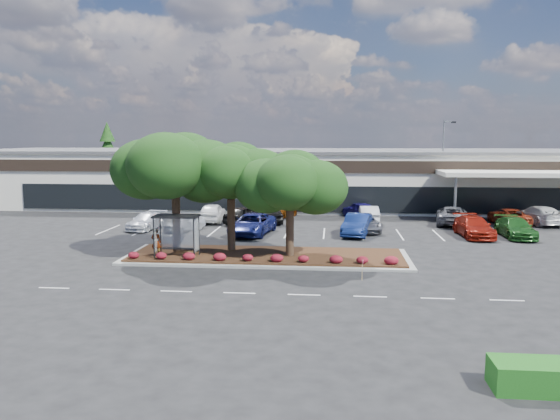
# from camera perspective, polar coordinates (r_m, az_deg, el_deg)

# --- Properties ---
(ground) EXTENTS (160.00, 160.00, 0.00)m
(ground) POSITION_cam_1_polar(r_m,az_deg,el_deg) (30.89, 1.42, -6.73)
(ground) COLOR black
(ground) RESTS_ON ground
(retail_store) EXTENTS (80.40, 25.20, 6.25)m
(retail_store) POSITION_cam_1_polar(r_m,az_deg,el_deg) (63.96, 3.65, 3.53)
(retail_store) COLOR silver
(retail_store) RESTS_ON ground
(landscape_island) EXTENTS (18.00, 6.00, 0.26)m
(landscape_island) POSITION_cam_1_polar(r_m,az_deg,el_deg) (34.93, -1.39, -4.84)
(landscape_island) COLOR gray
(landscape_island) RESTS_ON ground
(lane_markings) EXTENTS (33.12, 20.06, 0.01)m
(lane_markings) POSITION_cam_1_polar(r_m,az_deg,el_deg) (41.06, 2.26, -3.14)
(lane_markings) COLOR silver
(lane_markings) RESTS_ON ground
(shrub_row) EXTENTS (17.00, 0.80, 0.50)m
(shrub_row) POSITION_cam_1_polar(r_m,az_deg,el_deg) (32.81, -1.84, -4.97)
(shrub_row) COLOR maroon
(shrub_row) RESTS_ON landscape_island
(bus_shelter) EXTENTS (2.75, 1.55, 2.59)m
(bus_shelter) POSITION_cam_1_polar(r_m,az_deg,el_deg) (34.60, -10.70, -1.42)
(bus_shelter) COLOR black
(bus_shelter) RESTS_ON landscape_island
(island_tree_west) EXTENTS (7.20, 7.20, 7.89)m
(island_tree_west) POSITION_cam_1_polar(r_m,az_deg,el_deg) (35.98, -10.85, 1.97)
(island_tree_west) COLOR black
(island_tree_west) RESTS_ON landscape_island
(island_tree_mid) EXTENTS (6.60, 6.60, 7.32)m
(island_tree_mid) POSITION_cam_1_polar(r_m,az_deg,el_deg) (35.87, -5.15, 1.60)
(island_tree_mid) COLOR black
(island_tree_mid) RESTS_ON landscape_island
(island_tree_east) EXTENTS (5.80, 5.80, 6.50)m
(island_tree_east) POSITION_cam_1_polar(r_m,az_deg,el_deg) (33.92, 1.04, 0.59)
(island_tree_east) COLOR black
(island_tree_east) RESTS_ON landscape_island
(conifer_north_west) EXTENTS (4.40, 4.40, 10.00)m
(conifer_north_west) POSITION_cam_1_polar(r_m,az_deg,el_deg) (82.42, -17.52, 5.37)
(conifer_north_west) COLOR black
(conifer_north_west) RESTS_ON ground
(person_waiting) EXTENTS (0.68, 0.48, 1.75)m
(person_waiting) POSITION_cam_1_polar(r_m,az_deg,el_deg) (35.10, -12.81, -3.29)
(person_waiting) COLOR #594C47
(person_waiting) RESTS_ON landscape_island
(light_pole) EXTENTS (1.43, 0.50, 9.43)m
(light_pole) POSITION_cam_1_polar(r_m,az_deg,el_deg) (59.09, 16.69, 3.88)
(light_pole) COLOR gray
(light_pole) RESTS_ON ground
(survey_stake) EXTENTS (0.07, 0.14, 1.12)m
(survey_stake) POSITION_cam_1_polar(r_m,az_deg,el_deg) (29.73, 8.62, -5.96)
(survey_stake) COLOR tan
(survey_stake) RESTS_ON ground
(car_0) EXTENTS (2.59, 4.97, 1.38)m
(car_0) POSITION_cam_1_polar(r_m,az_deg,el_deg) (47.19, -13.79, -1.12)
(car_0) COLOR silver
(car_0) RESTS_ON ground
(car_1) EXTENTS (3.14, 4.31, 1.36)m
(car_1) POSITION_cam_1_polar(r_m,az_deg,el_deg) (45.59, -9.93, -1.32)
(car_1) COLOR silver
(car_1) RESTS_ON ground
(car_2) EXTENTS (3.59, 6.24, 1.64)m
(car_2) POSITION_cam_1_polar(r_m,az_deg,el_deg) (43.28, -2.94, -1.50)
(car_2) COLOR #121955
(car_2) RESTS_ON ground
(car_4) EXTENTS (2.83, 5.39, 1.69)m
(car_4) POSITION_cam_1_polar(r_m,az_deg,el_deg) (43.38, 8.09, -1.51)
(car_4) COLOR navy
(car_4) RESTS_ON ground
(car_5) EXTENTS (2.94, 5.39, 1.43)m
(car_5) POSITION_cam_1_polar(r_m,az_deg,el_deg) (45.27, 8.72, -1.31)
(car_5) COLOR #54565C
(car_5) RESTS_ON ground
(car_6) EXTENTS (2.47, 5.53, 1.57)m
(car_6) POSITION_cam_1_polar(r_m,az_deg,el_deg) (44.82, 19.59, -1.66)
(car_6) COLOR maroon
(car_6) RESTS_ON ground
(car_8) EXTENTS (2.17, 5.20, 1.50)m
(car_8) POSITION_cam_1_polar(r_m,az_deg,el_deg) (45.75, 23.39, -1.71)
(car_8) COLOR #1C501A
(car_8) RESTS_ON ground
(car_9) EXTENTS (2.20, 5.10, 1.71)m
(car_9) POSITION_cam_1_polar(r_m,az_deg,el_deg) (50.18, -7.08, -0.26)
(car_9) COLOR white
(car_9) RESTS_ON ground
(car_10) EXTENTS (3.06, 5.02, 1.60)m
(car_10) POSITION_cam_1_polar(r_m,az_deg,el_deg) (48.90, -4.02, -0.49)
(car_10) COLOR black
(car_10) RESTS_ON ground
(car_11) EXTENTS (3.37, 5.09, 1.37)m
(car_11) POSITION_cam_1_polar(r_m,az_deg,el_deg) (52.23, 0.02, -0.08)
(car_11) COLOR #662F08
(car_11) RESTS_ON ground
(car_12) EXTENTS (3.14, 5.39, 1.72)m
(car_12) POSITION_cam_1_polar(r_m,az_deg,el_deg) (49.45, -1.03, -0.31)
(car_12) COLOR black
(car_12) RESTS_ON ground
(car_13) EXTENTS (3.60, 4.96, 1.57)m
(car_13) POSITION_cam_1_polar(r_m,az_deg,el_deg) (52.68, 8.32, 0.01)
(car_13) COLOR navy
(car_13) RESTS_ON ground
(car_14) EXTENTS (1.71, 4.69, 1.54)m
(car_14) POSITION_cam_1_polar(r_m,az_deg,el_deg) (50.03, 9.24, -0.42)
(car_14) COLOR silver
(car_14) RESTS_ON ground
(car_15) EXTENTS (3.66, 6.19, 1.61)m
(car_15) POSITION_cam_1_polar(r_m,az_deg,el_deg) (50.65, 17.54, -0.54)
(car_15) COLOR #5C5D64
(car_15) RESTS_ON ground
(car_16) EXTENTS (2.68, 5.45, 1.49)m
(car_16) POSITION_cam_1_polar(r_m,az_deg,el_deg) (51.97, 22.77, -0.65)
(car_16) COLOR maroon
(car_16) RESTS_ON ground
(car_17) EXTENTS (3.46, 5.99, 1.63)m
(car_17) POSITION_cam_1_polar(r_m,az_deg,el_deg) (53.62, 25.36, -0.47)
(car_17) COLOR white
(car_17) RESTS_ON ground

